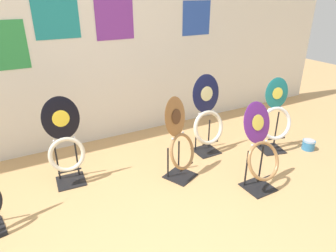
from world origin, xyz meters
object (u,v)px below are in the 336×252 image
object	(u,v)px
toilet_seat_display_purple_note	(260,150)
toilet_seat_display_woodgrain	(179,142)
toilet_seat_display_teal_sax	(276,117)
toilet_seat_display_navy_moon	(207,118)
paint_can	(309,144)
toilet_seat_display_jazz_black	(65,144)

from	to	relation	value
toilet_seat_display_purple_note	toilet_seat_display_woodgrain	bearing A→B (deg)	137.83
toilet_seat_display_teal_sax	toilet_seat_display_navy_moon	bearing A→B (deg)	154.29
toilet_seat_display_woodgrain	paint_can	size ratio (longest dim) A/B	5.64
toilet_seat_display_purple_note	toilet_seat_display_teal_sax	bearing A→B (deg)	34.03
paint_can	toilet_seat_display_teal_sax	bearing A→B (deg)	152.20
toilet_seat_display_woodgrain	toilet_seat_display_jazz_black	world-z (taller)	toilet_seat_display_jazz_black
toilet_seat_display_navy_moon	toilet_seat_display_teal_sax	world-z (taller)	toilet_seat_display_navy_moon
toilet_seat_display_woodgrain	paint_can	bearing A→B (deg)	-8.85
toilet_seat_display_woodgrain	toilet_seat_display_jazz_black	size ratio (longest dim) A/B	0.96
toilet_seat_display_purple_note	toilet_seat_display_jazz_black	distance (m)	1.90
toilet_seat_display_navy_moon	paint_can	bearing A→B (deg)	-26.47
toilet_seat_display_purple_note	toilet_seat_display_jazz_black	world-z (taller)	toilet_seat_display_jazz_black
toilet_seat_display_navy_moon	toilet_seat_display_teal_sax	xyz separation A→B (m)	(0.74, -0.36, -0.00)
toilet_seat_display_navy_moon	toilet_seat_display_teal_sax	size ratio (longest dim) A/B	1.05
toilet_seat_display_purple_note	toilet_seat_display_teal_sax	distance (m)	0.86
toilet_seat_display_navy_moon	toilet_seat_display_jazz_black	distance (m)	1.61
toilet_seat_display_teal_sax	paint_can	size ratio (longest dim) A/B	5.84
toilet_seat_display_woodgrain	toilet_seat_display_purple_note	xyz separation A→B (m)	(0.59, -0.53, 0.01)
toilet_seat_display_jazz_black	paint_can	world-z (taller)	toilet_seat_display_jazz_black
toilet_seat_display_navy_moon	toilet_seat_display_purple_note	xyz separation A→B (m)	(0.02, -0.84, -0.03)
toilet_seat_display_teal_sax	toilet_seat_display_purple_note	bearing A→B (deg)	-145.97
toilet_seat_display_purple_note	paint_can	world-z (taller)	toilet_seat_display_purple_note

